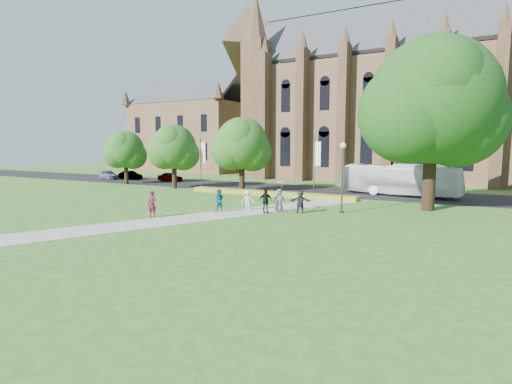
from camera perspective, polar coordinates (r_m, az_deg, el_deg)
The scene contains 24 objects.
ground at distance 28.06m, azimuth -6.82°, elevation -3.68°, with size 160.00×160.00×0.00m, color #345A1B.
road at distance 45.62m, azimuth 8.05°, elevation 0.27°, with size 160.00×10.00×0.02m, color black.
footpath at distance 28.86m, azimuth -5.65°, elevation -3.34°, with size 3.20×30.00×0.04m, color #B2B2A8.
flower_hedge at distance 40.23m, azimuth 1.91°, elevation -0.21°, with size 18.00×1.40×0.45m, color gold.
cathedral at distance 62.90m, azimuth 23.82°, elevation 13.35°, with size 52.60×18.25×28.00m.
building_west at distance 81.74m, azimuth -9.02°, elevation 9.47°, with size 22.00×14.00×18.30m.
streetlamp at distance 30.18m, azimuth 12.24°, elevation 3.24°, with size 0.44×0.44×5.24m.
large_tree at distance 33.67m, azimuth 23.95°, elevation 11.80°, with size 9.60×9.60×13.20m.
street_tree_0 at distance 47.92m, azimuth -11.67°, elevation 6.33°, with size 5.20×5.20×7.50m.
street_tree_1 at distance 43.03m, azimuth -2.05°, elevation 6.91°, with size 5.60×5.60×8.05m.
street_tree_2 at distance 54.89m, azimuth -18.16°, elevation 5.79°, with size 4.80×4.80×6.95m.
banner_pole_0 at distance 40.14m, azimuth 8.48°, elevation 4.24°, with size 0.70×0.10×6.00m.
banner_pole_1 at distance 46.93m, azimuth -7.78°, elevation 4.58°, with size 0.70×0.10×6.00m.
tour_coach at distance 42.61m, azimuth 19.89°, elevation 1.67°, with size 2.68×11.46×3.19m, color silver.
car_0 at distance 57.54m, azimuth -12.16°, elevation 2.13°, with size 1.51×3.75×1.28m, color gray.
car_1 at distance 61.86m, azimuth -17.51°, elevation 2.28°, with size 1.36×3.90×1.29m, color gray.
car_2 at distance 64.12m, azimuth -20.33°, elevation 2.30°, with size 1.75×4.30×1.25m, color gray.
pedestrian_0 at distance 28.66m, azimuth -14.62°, elevation -1.69°, with size 0.67×0.44×1.84m, color #5B1434.
pedestrian_1 at distance 29.97m, azimuth -5.24°, elevation -1.26°, with size 0.84×0.66×1.73m, color #16596E.
pedestrian_2 at distance 30.81m, azimuth -1.19°, elevation -1.17°, with size 1.01×0.58×1.56m, color white.
pedestrian_3 at distance 29.48m, azimuth 1.35°, elevation -1.28°, with size 1.06×0.44×1.81m, color black.
pedestrian_4 at distance 30.28m, azimuth 3.34°, elevation -1.19°, with size 0.83×0.54×1.70m, color slate.
pedestrian_5 at distance 29.83m, azimuth 6.34°, elevation -1.34°, with size 1.57×0.50×1.69m, color #24272B.
parasol at distance 30.16m, azimuth 3.74°, elevation 0.97°, with size 0.67×0.67×0.59m, color #DD9C9F.
Camera 1 is at (16.22, -22.35, 4.98)m, focal length 28.00 mm.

